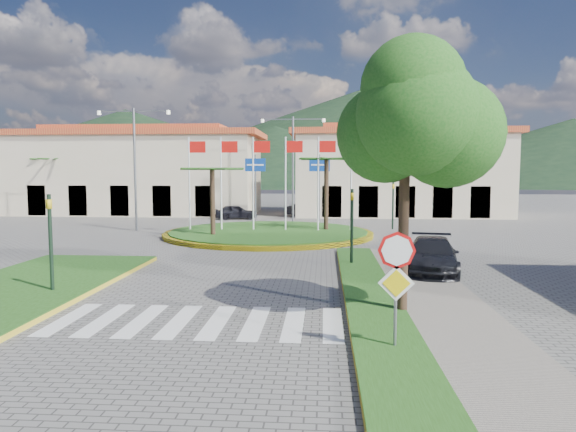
# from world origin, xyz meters

# --- Properties ---
(ground) EXTENTS (160.00, 160.00, 0.00)m
(ground) POSITION_xyz_m (0.00, 0.00, 0.00)
(ground) COLOR slate
(ground) RESTS_ON ground
(sidewalk_right) EXTENTS (4.00, 28.00, 0.15)m
(sidewalk_right) POSITION_xyz_m (6.00, 2.00, 0.07)
(sidewalk_right) COLOR gray
(sidewalk_right) RESTS_ON ground
(verge_right) EXTENTS (1.60, 28.00, 0.18)m
(verge_right) POSITION_xyz_m (4.80, 2.00, 0.09)
(verge_right) COLOR #214915
(verge_right) RESTS_ON ground
(median_left) EXTENTS (5.00, 14.00, 0.18)m
(median_left) POSITION_xyz_m (-6.50, 6.00, 0.09)
(median_left) COLOR #214915
(median_left) RESTS_ON ground
(crosswalk) EXTENTS (8.00, 3.00, 0.01)m
(crosswalk) POSITION_xyz_m (0.00, 4.00, 0.01)
(crosswalk) COLOR silver
(crosswalk) RESTS_ON ground
(roundabout_island) EXTENTS (12.70, 12.70, 6.00)m
(roundabout_island) POSITION_xyz_m (0.00, 22.00, 0.17)
(roundabout_island) COLOR yellow
(roundabout_island) RESTS_ON ground
(stop_sign) EXTENTS (0.80, 0.11, 2.65)m
(stop_sign) POSITION_xyz_m (4.90, 1.96, 1.79)
(stop_sign) COLOR slate
(stop_sign) RESTS_ON ground
(deciduous_tree) EXTENTS (3.60, 3.60, 6.80)m
(deciduous_tree) POSITION_xyz_m (5.50, 5.00, 5.18)
(deciduous_tree) COLOR black
(deciduous_tree) RESTS_ON ground
(traffic_light_left) EXTENTS (0.15, 0.18, 3.20)m
(traffic_light_left) POSITION_xyz_m (-5.20, 6.50, 1.94)
(traffic_light_left) COLOR black
(traffic_light_left) RESTS_ON ground
(traffic_light_right) EXTENTS (0.15, 0.18, 3.20)m
(traffic_light_right) POSITION_xyz_m (4.50, 12.00, 1.94)
(traffic_light_right) COLOR black
(traffic_light_right) RESTS_ON ground
(traffic_light_far) EXTENTS (0.18, 0.15, 3.20)m
(traffic_light_far) POSITION_xyz_m (8.00, 26.00, 1.94)
(traffic_light_far) COLOR black
(traffic_light_far) RESTS_ON ground
(direction_sign_west) EXTENTS (1.60, 0.14, 5.20)m
(direction_sign_west) POSITION_xyz_m (-2.00, 30.97, 3.53)
(direction_sign_west) COLOR slate
(direction_sign_west) RESTS_ON ground
(direction_sign_east) EXTENTS (1.60, 0.14, 5.20)m
(direction_sign_east) POSITION_xyz_m (3.00, 30.97, 3.53)
(direction_sign_east) COLOR slate
(direction_sign_east) RESTS_ON ground
(street_lamp_centre) EXTENTS (4.80, 0.16, 8.00)m
(street_lamp_centre) POSITION_xyz_m (1.00, 30.00, 4.50)
(street_lamp_centre) COLOR slate
(street_lamp_centre) RESTS_ON ground
(street_lamp_west) EXTENTS (4.80, 0.16, 8.00)m
(street_lamp_west) POSITION_xyz_m (-9.00, 24.00, 4.50)
(street_lamp_west) COLOR slate
(street_lamp_west) RESTS_ON ground
(building_left) EXTENTS (23.32, 9.54, 8.05)m
(building_left) POSITION_xyz_m (-14.00, 38.00, 3.90)
(building_left) COLOR beige
(building_left) RESTS_ON ground
(building_right) EXTENTS (19.08, 9.54, 8.05)m
(building_right) POSITION_xyz_m (10.00, 38.00, 3.90)
(building_right) COLOR beige
(building_right) RESTS_ON ground
(hill_far_west) EXTENTS (140.00, 140.00, 22.00)m
(hill_far_west) POSITION_xyz_m (-55.00, 140.00, 11.00)
(hill_far_west) COLOR black
(hill_far_west) RESTS_ON ground
(hill_far_mid) EXTENTS (180.00, 180.00, 30.00)m
(hill_far_mid) POSITION_xyz_m (15.00, 160.00, 15.00)
(hill_far_mid) COLOR black
(hill_far_mid) RESTS_ON ground
(hill_far_east) EXTENTS (120.00, 120.00, 18.00)m
(hill_far_east) POSITION_xyz_m (70.00, 135.00, 9.00)
(hill_far_east) COLOR black
(hill_far_east) RESTS_ON ground
(hill_near_back) EXTENTS (110.00, 110.00, 16.00)m
(hill_near_back) POSITION_xyz_m (-10.00, 130.00, 8.00)
(hill_near_back) COLOR black
(hill_near_back) RESTS_ON ground
(white_van) EXTENTS (4.77, 3.03, 1.23)m
(white_van) POSITION_xyz_m (-11.58, 36.26, 0.61)
(white_van) COLOR silver
(white_van) RESTS_ON ground
(car_dark_a) EXTENTS (3.69, 2.15, 1.18)m
(car_dark_a) POSITION_xyz_m (-3.79, 32.42, 0.59)
(car_dark_a) COLOR black
(car_dark_a) RESTS_ON ground
(car_dark_b) EXTENTS (3.82, 1.78, 1.21)m
(car_dark_b) POSITION_xyz_m (2.00, 35.43, 0.61)
(car_dark_b) COLOR black
(car_dark_b) RESTS_ON ground
(car_side_right) EXTENTS (2.74, 4.97, 1.36)m
(car_side_right) POSITION_xyz_m (7.50, 10.88, 0.68)
(car_side_right) COLOR black
(car_side_right) RESTS_ON ground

